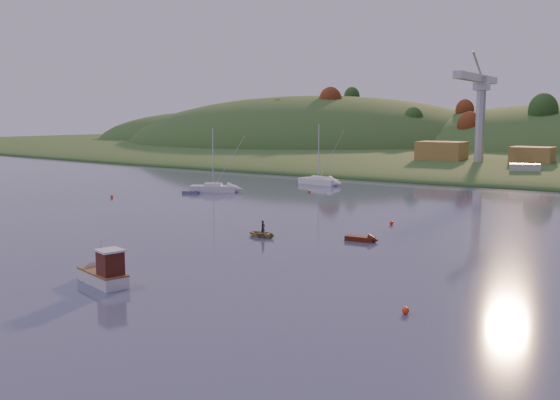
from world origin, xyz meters
The scene contains 22 objects.
ground centered at (0.00, 0.00, 0.00)m, with size 500.00×500.00×0.00m, color #3B4461.
far_shore centered at (0.00, 230.00, 0.00)m, with size 620.00×220.00×1.50m, color #2C5020.
shore_slope centered at (0.00, 165.00, 0.00)m, with size 640.00×150.00×7.00m, color #2C5020.
hill_left_far centered at (-160.00, 215.00, 0.00)m, with size 120.00×100.00×32.00m, color #2C5020.
hill_left centered at (-90.00, 200.00, 0.00)m, with size 170.00×140.00×44.00m, color #2C5020.
hillside_trees centered at (0.00, 185.00, 0.00)m, with size 280.00×50.00×32.00m, color #244719, non-canonical shape.
wharf centered at (5.00, 122.00, 1.20)m, with size 42.00×16.00×2.40m, color slate.
shed_west centered at (-8.00, 123.00, 4.80)m, with size 11.00×8.00×4.80m, color #A47B36.
shed_east centered at (13.00, 124.00, 4.40)m, with size 9.00×7.00×4.00m, color #A47B36.
dock_crane centered at (2.00, 118.39, 17.17)m, with size 3.20×28.00×20.30m.
fishing_boat centered at (5.36, 5.11, 0.89)m, with size 6.58×3.58×4.01m.
sailboat_near centered at (-26.44, 57.43, 0.73)m, with size 8.35×5.77×11.25m.
sailboat_far centered at (-17.15, 78.44, 0.76)m, with size 8.86×4.09×11.84m.
canoe centered at (5.06, 28.03, 0.33)m, with size 2.30×3.22×0.67m, color #958652.
paddler centered at (5.06, 28.03, 0.79)m, with size 0.57×0.38×1.58m, color black.
red_tender centered at (15.69, 31.98, 0.26)m, with size 3.72×1.59×1.23m.
grey_dinghy centered at (-27.69, 53.67, 0.25)m, with size 3.35×2.70×1.20m.
work_vessel centered at (15.00, 108.00, 1.28)m, with size 14.73×8.31×3.58m.
buoy_0 centered at (28.71, 11.08, 0.25)m, with size 0.50×0.50×0.50m, color #F93A0D.
buoy_1 centered at (13.69, 43.16, 0.25)m, with size 0.50×0.50×0.50m, color #F93A0D.
buoy_2 centered at (-34.98, 41.77, 0.25)m, with size 0.50×0.50×0.50m, color #F93A0D.
buoy_3 centered at (-11.64, 65.80, 0.25)m, with size 0.50×0.50×0.50m, color #F93A0D.
Camera 1 is at (44.10, -27.22, 13.08)m, focal length 40.00 mm.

